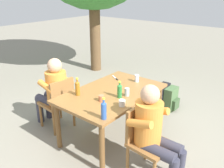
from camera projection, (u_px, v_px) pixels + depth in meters
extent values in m
plane|color=gray|center=(112.00, 135.00, 3.74)|extent=(24.00, 24.00, 0.00)
cube|color=olive|center=(112.00, 93.00, 3.47)|extent=(1.56, 0.98, 0.04)
cylinder|color=brown|center=(102.00, 149.00, 2.87)|extent=(0.07, 0.07, 0.71)
cylinder|color=brown|center=(159.00, 107.00, 3.88)|extent=(0.07, 0.07, 0.71)
cylinder|color=brown|center=(58.00, 126.00, 3.34)|extent=(0.07, 0.07, 0.71)
cylinder|color=brown|center=(119.00, 93.00, 4.35)|extent=(0.07, 0.07, 0.71)
cube|color=olive|center=(56.00, 103.00, 3.83)|extent=(0.47, 0.47, 0.04)
cube|color=olive|center=(62.00, 93.00, 3.62)|extent=(0.42, 0.07, 0.42)
cylinder|color=olive|center=(60.00, 107.00, 4.17)|extent=(0.04, 0.04, 0.41)
cylinder|color=olive|center=(41.00, 115.00, 3.91)|extent=(0.04, 0.04, 0.41)
cylinder|color=olive|center=(74.00, 115.00, 3.93)|extent=(0.04, 0.04, 0.41)
cylinder|color=olive|center=(54.00, 124.00, 3.67)|extent=(0.04, 0.04, 0.41)
cube|color=olive|center=(151.00, 145.00, 2.82)|extent=(0.47, 0.47, 0.04)
cube|color=olive|center=(138.00, 122.00, 2.86)|extent=(0.42, 0.07, 0.42)
cylinder|color=olive|center=(171.00, 159.00, 2.92)|extent=(0.04, 0.04, 0.41)
cylinder|color=olive|center=(127.00, 160.00, 2.90)|extent=(0.04, 0.04, 0.41)
cylinder|color=olive|center=(146.00, 146.00, 3.16)|extent=(0.04, 0.04, 0.41)
cylinder|color=orange|center=(57.00, 88.00, 3.70)|extent=(0.32, 0.32, 0.52)
sphere|color=tan|center=(55.00, 65.00, 3.56)|extent=(0.22, 0.22, 0.22)
cylinder|color=#383847|center=(55.00, 97.00, 3.98)|extent=(0.14, 0.40, 0.14)
cylinder|color=#383847|center=(48.00, 106.00, 4.18)|extent=(0.11, 0.11, 0.45)
cylinder|color=orange|center=(66.00, 79.00, 3.81)|extent=(0.09, 0.31, 0.16)
cylinder|color=#383847|center=(46.00, 101.00, 3.85)|extent=(0.14, 0.40, 0.14)
cylinder|color=#383847|center=(40.00, 110.00, 4.05)|extent=(0.11, 0.11, 0.45)
cylinder|color=orange|center=(46.00, 87.00, 3.53)|extent=(0.09, 0.31, 0.16)
cylinder|color=orange|center=(148.00, 123.00, 2.75)|extent=(0.32, 0.32, 0.52)
sphere|color=tan|center=(150.00, 94.00, 2.61)|extent=(0.22, 0.22, 0.22)
cylinder|color=#383847|center=(158.00, 152.00, 2.66)|extent=(0.14, 0.40, 0.14)
cylinder|color=orange|center=(140.00, 124.00, 2.58)|extent=(0.09, 0.31, 0.16)
cylinder|color=#383847|center=(166.00, 144.00, 2.79)|extent=(0.14, 0.40, 0.14)
cylinder|color=#383847|center=(180.00, 167.00, 2.76)|extent=(0.11, 0.11, 0.45)
cylinder|color=orange|center=(157.00, 111.00, 2.85)|extent=(0.09, 0.31, 0.16)
cylinder|color=#287A38|center=(120.00, 92.00, 3.25)|extent=(0.06, 0.06, 0.17)
cone|color=#287A38|center=(120.00, 85.00, 3.21)|extent=(0.06, 0.06, 0.02)
cylinder|color=#287A38|center=(120.00, 83.00, 3.20)|extent=(0.03, 0.03, 0.02)
cylinder|color=yellow|center=(120.00, 82.00, 3.20)|extent=(0.03, 0.03, 0.02)
cylinder|color=#996019|center=(78.00, 89.00, 3.32)|extent=(0.06, 0.06, 0.19)
cone|color=#996019|center=(77.00, 82.00, 3.28)|extent=(0.06, 0.06, 0.03)
cylinder|color=#996019|center=(77.00, 80.00, 3.27)|extent=(0.03, 0.03, 0.03)
cylinder|color=yellow|center=(77.00, 78.00, 3.26)|extent=(0.03, 0.03, 0.02)
cylinder|color=#2D56A3|center=(104.00, 111.00, 2.72)|extent=(0.06, 0.06, 0.19)
cone|color=#2D56A3|center=(104.00, 103.00, 2.67)|extent=(0.06, 0.06, 0.03)
cylinder|color=#2D56A3|center=(104.00, 100.00, 2.66)|extent=(0.03, 0.03, 0.03)
cylinder|color=yellow|center=(104.00, 98.00, 2.65)|extent=(0.03, 0.03, 0.02)
cylinder|color=white|center=(122.00, 103.00, 3.03)|extent=(0.08, 0.08, 0.08)
cylinder|color=silver|center=(137.00, 78.00, 3.80)|extent=(0.07, 0.07, 0.12)
cylinder|color=#BC6B47|center=(101.00, 98.00, 3.17)|extent=(0.08, 0.08, 0.08)
cylinder|color=#B2B7BC|center=(127.00, 92.00, 3.31)|extent=(0.07, 0.07, 0.12)
cube|color=silver|center=(114.00, 77.00, 4.00)|extent=(0.11, 0.17, 0.01)
cube|color=black|center=(117.00, 79.00, 3.91)|extent=(0.06, 0.08, 0.01)
cube|color=#47663D|center=(171.00, 99.00, 4.45)|extent=(0.30, 0.16, 0.44)
cube|color=#395130|center=(176.00, 104.00, 4.42)|extent=(0.21, 0.06, 0.19)
cube|color=black|center=(162.00, 96.00, 4.53)|extent=(0.33, 0.16, 0.47)
cube|color=black|center=(167.00, 102.00, 4.50)|extent=(0.23, 0.06, 0.21)
cylinder|color=brown|center=(95.00, 28.00, 6.29)|extent=(0.28, 0.28, 2.28)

